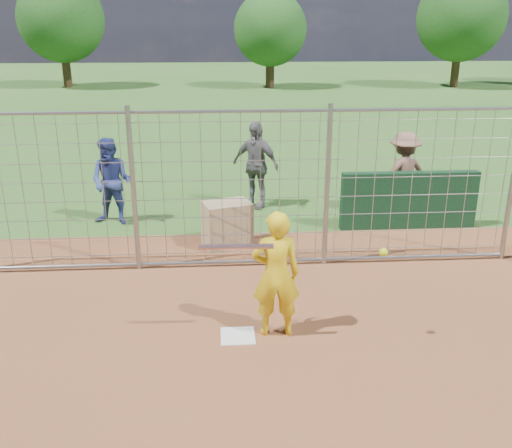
{
  "coord_description": "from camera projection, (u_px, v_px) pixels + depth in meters",
  "views": [
    {
      "loc": [
        -0.2,
        -6.49,
        3.77
      ],
      "look_at": [
        0.3,
        0.8,
        1.15
      ],
      "focal_mm": 40.0,
      "sensor_mm": 36.0,
      "label": 1
    }
  ],
  "objects": [
    {
      "name": "ground",
      "position": [
        237.0,
        329.0,
        7.38
      ],
      "size": [
        100.0,
        100.0,
        0.0
      ],
      "primitive_type": "plane",
      "color": "#2D591E",
      "rests_on": "ground"
    },
    {
      "name": "home_plate",
      "position": [
        238.0,
        336.0,
        7.19
      ],
      "size": [
        0.43,
        0.43,
        0.02
      ],
      "primitive_type": "cube",
      "color": "silver",
      "rests_on": "ground"
    },
    {
      "name": "dugout_wall",
      "position": [
        409.0,
        200.0,
        10.8
      ],
      "size": [
        2.6,
        0.2,
        1.1
      ],
      "primitive_type": "cube",
      "color": "#11381E",
      "rests_on": "ground"
    },
    {
      "name": "batter",
      "position": [
        276.0,
        275.0,
        7.0
      ],
      "size": [
        0.6,
        0.39,
        1.64
      ],
      "primitive_type": "imported",
      "rotation": [
        0.0,
        0.0,
        3.14
      ],
      "color": "yellow",
      "rests_on": "ground"
    },
    {
      "name": "bystander_a",
      "position": [
        111.0,
        182.0,
        10.94
      ],
      "size": [
        0.96,
        0.84,
        1.69
      ],
      "primitive_type": "imported",
      "rotation": [
        0.0,
        0.0,
        -0.27
      ],
      "color": "navy",
      "rests_on": "ground"
    },
    {
      "name": "bystander_b",
      "position": [
        255.0,
        165.0,
        11.93
      ],
      "size": [
        1.13,
        0.97,
        1.82
      ],
      "primitive_type": "imported",
      "rotation": [
        0.0,
        0.0,
        -0.6
      ],
      "color": "#5E5F63",
      "rests_on": "ground"
    },
    {
      "name": "bystander_c",
      "position": [
        403.0,
        174.0,
        11.44
      ],
      "size": [
        1.22,
        0.88,
        1.71
      ],
      "primitive_type": "imported",
      "rotation": [
        0.0,
        0.0,
        3.39
      ],
      "color": "brown",
      "rests_on": "ground"
    },
    {
      "name": "equipment_bin",
      "position": [
        227.0,
        224.0,
        9.97
      ],
      "size": [
        0.93,
        0.76,
        0.8
      ],
      "primitive_type": "cube",
      "rotation": [
        0.0,
        0.0,
        0.3
      ],
      "color": "tan",
      "rests_on": "ground"
    },
    {
      "name": "equipment_in_play",
      "position": [
        272.0,
        248.0,
        6.55
      ],
      "size": [
        2.19,
        0.16,
        0.17
      ],
      "color": "silver",
      "rests_on": "ground"
    },
    {
      "name": "backstop_fence",
      "position": [
        231.0,
        192.0,
        8.84
      ],
      "size": [
        9.08,
        0.08,
        2.6
      ],
      "color": "gray",
      "rests_on": "ground"
    },
    {
      "name": "tree_line",
      "position": [
        272.0,
        21.0,
        32.75
      ],
      "size": [
        44.66,
        6.72,
        6.48
      ],
      "color": "#3F2B19",
      "rests_on": "ground"
    }
  ]
}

